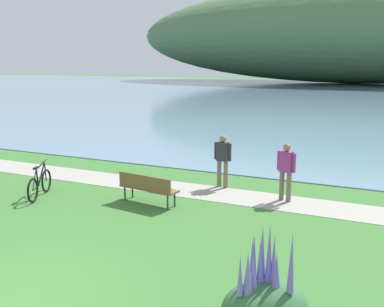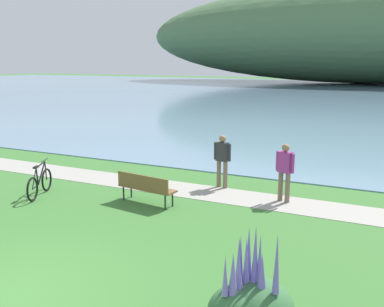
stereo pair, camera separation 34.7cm
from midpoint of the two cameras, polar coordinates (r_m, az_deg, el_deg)
The scene contains 9 objects.
ground_plane at distance 8.65m, azimuth -22.94°, elevation -16.80°, with size 200.00×200.00×0.00m, color #3D7533.
bay_water at distance 54.90m, azimuth 18.57°, elevation 7.13°, with size 180.00×80.00×0.04m, color #6B8EA8.
distant_hillside at distance 83.85m, azimuth 20.52°, elevation 14.40°, with size 82.42×28.00×17.34m, color #4C7047.
shoreline_path at distance 14.00m, azimuth -1.11°, elevation -4.75°, with size 60.00×1.50×0.01m, color #A39E93.
park_bench_near_camera at distance 12.63m, azimuth -6.56°, elevation -4.25°, with size 1.85×0.72×0.88m.
bicycle_leaning_near_bench at distance 14.05m, azimuth -19.67°, elevation -3.73°, with size 0.71×1.67×1.01m.
person_at_shoreline at distance 14.12m, azimuth 3.26°, elevation -0.55°, with size 0.60×0.27×1.71m.
person_on_the_grass at distance 12.95m, azimuth 11.26°, elevation -1.91°, with size 0.58×0.34×1.71m.
echium_bush_closest_to_camera at distance 6.96m, azimuth 8.64°, elevation -18.78°, with size 1.09×1.09×1.75m.
Camera 1 is at (5.67, -5.05, 4.02)m, focal length 41.45 mm.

